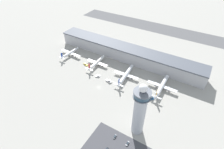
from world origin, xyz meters
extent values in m
plane|color=#9E9B93|center=(0.00, 0.00, 0.00)|extent=(1000.00, 1000.00, 0.00)
cube|color=#B2B2B7|center=(0.00, 70.00, 8.87)|extent=(214.02, 22.00, 17.73)
cube|color=#4C515B|center=(0.00, 70.00, 18.53)|extent=(214.02, 25.00, 1.60)
cube|color=#515154|center=(0.00, 194.35, 0.00)|extent=(321.02, 44.00, 0.01)
cylinder|color=#ADB2BC|center=(62.21, -29.20, 21.85)|extent=(10.54, 10.54, 43.69)
cylinder|color=#565B66|center=(62.21, -29.20, 44.09)|extent=(14.19, 14.19, 0.80)
cylinder|color=#334C60|center=(62.21, -29.20, 46.52)|extent=(13.05, 13.05, 4.06)
cylinder|color=#565B66|center=(62.21, -29.20, 49.05)|extent=(14.19, 14.19, 1.00)
sphere|color=white|center=(62.21, -29.20, 52.87)|extent=(6.63, 6.63, 6.63)
cylinder|color=white|center=(-75.04, 35.53, 4.53)|extent=(4.93, 26.08, 3.74)
cone|color=white|center=(-74.36, 50.16, 4.53)|extent=(3.89, 3.53, 3.74)
cone|color=white|center=(-75.74, 20.34, 4.53)|extent=(3.57, 4.63, 3.36)
cube|color=white|center=(-75.01, 36.05, 3.87)|extent=(35.81, 6.04, 0.44)
cylinder|color=#A8A8B2|center=(-82.44, 37.39, 2.74)|extent=(2.24, 4.20, 2.06)
cylinder|color=#A8A8B2|center=(-67.49, 36.70, 2.74)|extent=(2.24, 4.20, 2.06)
cube|color=navy|center=(-75.78, 19.44, 9.39)|extent=(0.43, 2.81, 5.98)
cube|color=white|center=(-75.80, 19.04, 4.90)|extent=(10.54, 2.48, 0.24)
cylinder|color=black|center=(-74.49, 47.28, 1.33)|extent=(0.28, 0.28, 2.66)
cylinder|color=black|center=(-72.44, 35.13, 1.33)|extent=(0.28, 0.28, 2.66)
cylinder|color=black|center=(-77.66, 35.37, 1.33)|extent=(0.28, 0.28, 2.66)
cylinder|color=white|center=(-27.68, 35.69, 4.15)|extent=(4.76, 28.31, 4.01)
cone|color=white|center=(-28.11, 51.60, 4.15)|extent=(4.10, 3.71, 4.01)
cone|color=white|center=(-27.24, 19.18, 4.15)|extent=(3.74, 4.91, 3.61)
cube|color=white|center=(-27.70, 36.26, 3.45)|extent=(31.11, 5.22, 0.44)
cylinder|color=#A8A8B2|center=(-34.23, 37.08, 2.23)|extent=(2.32, 4.47, 2.21)
cylinder|color=#A8A8B2|center=(-21.22, 37.43, 2.23)|extent=(2.32, 4.47, 2.21)
cube|color=red|center=(-27.22, 18.22, 9.36)|extent=(0.37, 2.81, 6.42)
cube|color=white|center=(-27.21, 17.82, 4.55)|extent=(11.28, 2.30, 0.24)
cylinder|color=black|center=(-28.03, 48.60, 1.07)|extent=(0.28, 0.28, 2.14)
cylinder|color=black|center=(-24.87, 35.53, 1.07)|extent=(0.28, 0.28, 2.14)
cylinder|color=black|center=(-30.48, 35.38, 1.07)|extent=(0.28, 0.28, 2.14)
cylinder|color=silver|center=(18.59, 32.24, 4.22)|extent=(6.73, 34.06, 4.28)
cone|color=silver|center=(17.22, 51.03, 4.22)|extent=(4.55, 4.16, 4.28)
cone|color=silver|center=(20.00, 12.80, 4.22)|extent=(4.22, 5.41, 3.86)
cube|color=silver|center=(18.54, 32.91, 3.48)|extent=(32.17, 6.71, 0.44)
cylinder|color=#A8A8B2|center=(11.78, 33.42, 2.18)|extent=(2.69, 4.87, 2.36)
cylinder|color=#A8A8B2|center=(25.15, 34.40, 2.18)|extent=(2.69, 4.87, 2.36)
cube|color=navy|center=(20.08, 11.77, 9.79)|extent=(0.50, 2.81, 6.85)
cube|color=silver|center=(20.11, 11.37, 4.65)|extent=(12.11, 2.87, 0.24)
cylinder|color=black|center=(17.44, 47.92, 1.04)|extent=(0.28, 0.28, 2.08)
cylinder|color=black|center=(21.59, 32.33, 1.04)|extent=(0.28, 0.28, 2.08)
cylinder|color=black|center=(15.60, 31.90, 1.04)|extent=(0.28, 0.28, 2.08)
cylinder|color=silver|center=(63.91, 34.69, 5.04)|extent=(4.56, 32.13, 4.53)
cone|color=silver|center=(63.92, 52.79, 5.04)|extent=(4.54, 4.08, 4.53)
cone|color=silver|center=(63.89, 15.91, 5.04)|extent=(4.08, 5.44, 4.08)
cube|color=silver|center=(63.91, 35.34, 4.24)|extent=(35.24, 4.43, 0.44)
cylinder|color=#A8A8B2|center=(56.51, 36.34, 2.87)|extent=(2.50, 4.99, 2.49)
cylinder|color=#A8A8B2|center=(71.31, 36.33, 2.87)|extent=(2.50, 4.99, 2.49)
cube|color=orange|center=(63.89, 14.82, 10.93)|extent=(0.30, 2.80, 7.25)
cube|color=silver|center=(63.89, 14.42, 5.49)|extent=(12.69, 2.01, 0.24)
cylinder|color=black|center=(63.92, 49.55, 1.39)|extent=(0.28, 0.28, 2.77)
cylinder|color=black|center=(67.08, 34.53, 1.39)|extent=(0.28, 0.28, 2.77)
cylinder|color=black|center=(60.73, 34.54, 1.39)|extent=(0.28, 0.28, 2.77)
cube|color=black|center=(-41.03, 27.65, 0.06)|extent=(6.67, 3.96, 0.12)
cube|color=gold|center=(-41.03, 27.65, 0.67)|extent=(7.84, 4.39, 1.34)
cube|color=#232D38|center=(-41.75, 27.86, 1.89)|extent=(2.74, 2.64, 1.10)
cube|color=black|center=(-12.62, 15.53, 0.06)|extent=(5.50, 4.98, 0.12)
cube|color=silver|center=(-12.62, 15.53, 0.72)|extent=(6.33, 5.66, 1.43)
cube|color=#232D38|center=(-12.13, 15.90, 2.02)|extent=(2.75, 2.80, 1.17)
cube|color=black|center=(4.65, 14.32, 0.06)|extent=(6.76, 3.12, 0.12)
cube|color=silver|center=(4.65, 14.32, 0.88)|extent=(8.01, 3.36, 1.76)
cube|color=#232D38|center=(5.42, 14.22, 2.47)|extent=(2.57, 2.41, 1.44)
cube|color=black|center=(59.65, 13.74, 0.06)|extent=(5.58, 6.40, 0.12)
cube|color=#195699|center=(59.65, 13.74, 0.81)|extent=(6.36, 7.41, 1.62)
cube|color=#232D38|center=(60.10, 14.33, 2.28)|extent=(3.03, 3.05, 1.32)
cube|color=black|center=(61.20, -46.15, 0.06)|extent=(1.79, 3.78, 0.12)
cube|color=silver|center=(61.20, -46.15, 0.41)|extent=(1.88, 4.49, 0.82)
cube|color=#232D38|center=(61.21, -46.04, 1.15)|extent=(1.61, 2.49, 0.67)
cube|color=#232D38|center=(48.70, -59.82, 1.15)|extent=(1.58, 2.22, 0.67)
cube|color=black|center=(48.57, -46.02, 0.06)|extent=(1.74, 3.71, 0.12)
cube|color=slate|center=(48.57, -46.02, 0.38)|extent=(1.81, 4.42, 0.76)
cube|color=#232D38|center=(48.57, -46.13, 1.07)|extent=(1.58, 2.44, 0.62)
camera|label=1|loc=(90.38, -120.67, 142.00)|focal=28.00mm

